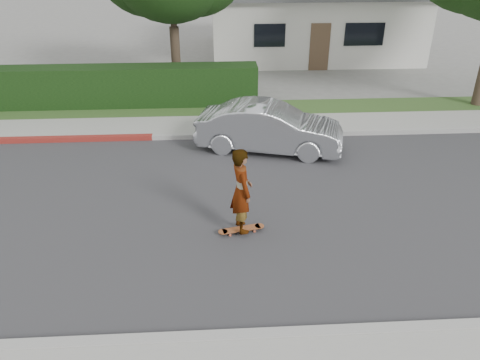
# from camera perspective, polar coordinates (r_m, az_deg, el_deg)

# --- Properties ---
(ground) EXTENTS (120.00, 120.00, 0.00)m
(ground) POSITION_cam_1_polar(r_m,az_deg,el_deg) (11.31, -17.82, -3.47)
(ground) COLOR slate
(ground) RESTS_ON ground
(road) EXTENTS (60.00, 8.00, 0.01)m
(road) POSITION_cam_1_polar(r_m,az_deg,el_deg) (11.31, -17.83, -3.45)
(road) COLOR #2D2D30
(road) RESTS_ON ground
(curb_near) EXTENTS (60.00, 0.20, 0.15)m
(curb_near) POSITION_cam_1_polar(r_m,az_deg,el_deg) (8.19, -24.36, -17.99)
(curb_near) COLOR #9E9E99
(curb_near) RESTS_ON ground
(curb_far) EXTENTS (60.00, 0.20, 0.15)m
(curb_far) POSITION_cam_1_polar(r_m,az_deg,el_deg) (14.86, -14.47, 4.99)
(curb_far) COLOR #9E9E99
(curb_far) RESTS_ON ground
(sidewalk_far) EXTENTS (60.00, 1.60, 0.12)m
(sidewalk_far) POSITION_cam_1_polar(r_m,az_deg,el_deg) (15.69, -13.92, 6.22)
(sidewalk_far) COLOR gray
(sidewalk_far) RESTS_ON ground
(planting_strip) EXTENTS (60.00, 1.60, 0.10)m
(planting_strip) POSITION_cam_1_polar(r_m,az_deg,el_deg) (17.17, -13.08, 8.16)
(planting_strip) COLOR #2D4C1E
(planting_strip) RESTS_ON ground
(hedge) EXTENTS (15.00, 1.00, 1.50)m
(hedge) POSITION_cam_1_polar(r_m,az_deg,el_deg) (18.26, -22.51, 10.26)
(hedge) COLOR black
(hedge) RESTS_ON ground
(house) EXTENTS (10.60, 8.60, 4.30)m
(house) POSITION_cam_1_polar(r_m,az_deg,el_deg) (26.12, 8.38, 19.80)
(house) COLOR beige
(house) RESTS_ON ground
(skateboard) EXTENTS (1.02, 0.40, 0.09)m
(skateboard) POSITION_cam_1_polar(r_m,az_deg,el_deg) (9.94, 0.17, -6.00)
(skateboard) COLOR #B44F31
(skateboard) RESTS_ON ground
(skateboarder) EXTENTS (0.59, 0.76, 1.84)m
(skateboarder) POSITION_cam_1_polar(r_m,az_deg,el_deg) (9.46, 0.18, -1.30)
(skateboarder) COLOR white
(skateboarder) RESTS_ON skateboard
(car_silver) EXTENTS (4.41, 2.50, 1.37)m
(car_silver) POSITION_cam_1_polar(r_m,az_deg,el_deg) (13.53, 3.62, 6.38)
(car_silver) COLOR silver
(car_silver) RESTS_ON ground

